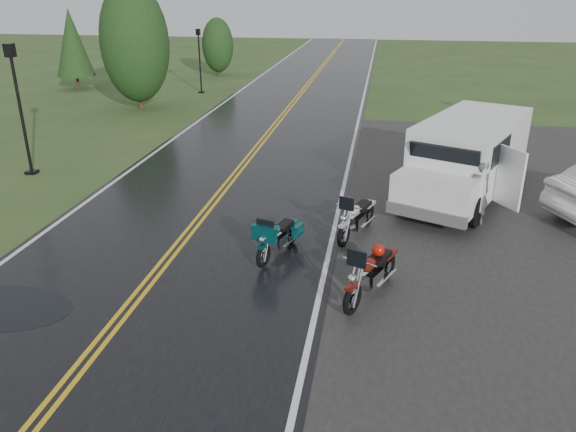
{
  "coord_description": "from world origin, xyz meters",
  "views": [
    {
      "loc": [
        4.84,
        -10.26,
        6.17
      ],
      "look_at": [
        2.8,
        2.0,
        1.0
      ],
      "focal_mm": 35.0,
      "sensor_mm": 36.0,
      "label": 1
    }
  ],
  "objects": [
    {
      "name": "ground",
      "position": [
        0.0,
        0.0,
        0.0
      ],
      "size": [
        120.0,
        120.0,
        0.0
      ],
      "primitive_type": "plane",
      "color": "#2D471E",
      "rests_on": "ground"
    },
    {
      "name": "road",
      "position": [
        0.0,
        10.0,
        0.02
      ],
      "size": [
        8.0,
        100.0,
        0.04
      ],
      "primitive_type": "cube",
      "color": "black",
      "rests_on": "ground"
    },
    {
      "name": "motorcycle_red",
      "position": [
        4.52,
        -0.59,
        0.67
      ],
      "size": [
        1.67,
        2.41,
        1.34
      ],
      "primitive_type": null,
      "rotation": [
        0.0,
        0.0,
        -0.41
      ],
      "color": "#5A120A",
      "rests_on": "ground"
    },
    {
      "name": "motorcycle_teal",
      "position": [
        2.38,
        1.09,
        0.58
      ],
      "size": [
        1.27,
        2.09,
        1.16
      ],
      "primitive_type": null,
      "rotation": [
        0.0,
        0.0,
        -0.3
      ],
      "color": "#053938",
      "rests_on": "ground"
    },
    {
      "name": "motorcycle_silver",
      "position": [
        4.12,
        2.48,
        0.64
      ],
      "size": [
        1.48,
        2.29,
        1.27
      ],
      "primitive_type": null,
      "rotation": [
        0.0,
        0.0,
        -0.35
      ],
      "color": "#ACB0B4",
      "rests_on": "ground"
    },
    {
      "name": "van_white",
      "position": [
        5.72,
        5.2,
        1.25
      ],
      "size": [
        4.81,
        6.8,
        2.51
      ],
      "primitive_type": null,
      "rotation": [
        0.0,
        0.0,
        -0.42
      ],
      "color": "white",
      "rests_on": "ground"
    },
    {
      "name": "person_at_van",
      "position": [
        7.55,
        4.52,
        0.93
      ],
      "size": [
        0.79,
        0.66,
        1.87
      ],
      "primitive_type": "imported",
      "rotation": [
        0.0,
        0.0,
        3.5
      ],
      "color": "#4C4C51",
      "rests_on": "ground"
    },
    {
      "name": "lamp_post_near_left",
      "position": [
        -7.09,
        6.74,
        2.22
      ],
      "size": [
        0.38,
        0.38,
        4.43
      ],
      "primitive_type": null,
      "color": "black",
      "rests_on": "ground"
    },
    {
      "name": "lamp_post_far_left",
      "position": [
        -6.01,
        22.83,
        1.88
      ],
      "size": [
        0.32,
        0.32,
        3.75
      ],
      "primitive_type": null,
      "color": "black",
      "rests_on": "ground"
    },
    {
      "name": "tree_left_mid",
      "position": [
        -7.74,
        17.75,
        2.72
      ],
      "size": [
        3.48,
        3.48,
        5.44
      ],
      "primitive_type": null,
      "color": "#1E3D19",
      "rests_on": "ground"
    },
    {
      "name": "tree_left_far",
      "position": [
        -6.87,
        29.69,
        1.7
      ],
      "size": [
        2.21,
        2.21,
        3.4
      ],
      "primitive_type": null,
      "color": "#1E3D19",
      "rests_on": "ground"
    },
    {
      "name": "pine_left_far",
      "position": [
        -14.03,
        22.76,
        2.35
      ],
      "size": [
        2.26,
        2.26,
        4.7
      ],
      "primitive_type": null,
      "color": "#1E3D19",
      "rests_on": "ground"
    }
  ]
}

